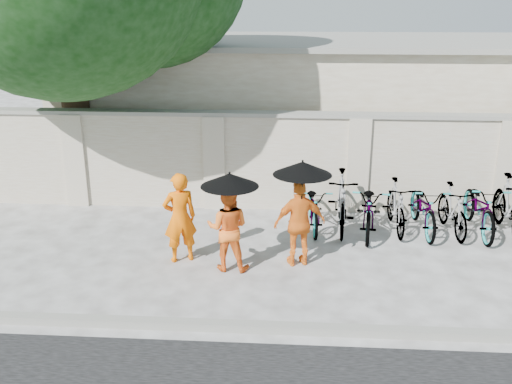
{
  "coord_description": "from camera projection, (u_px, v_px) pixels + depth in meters",
  "views": [
    {
      "loc": [
        0.66,
        -8.41,
        4.27
      ],
      "look_at": [
        0.02,
        0.95,
        1.1
      ],
      "focal_mm": 40.0,
      "sensor_mm": 36.0,
      "label": 1
    }
  ],
  "objects": [
    {
      "name": "parasol_right",
      "position": [
        302.0,
        168.0,
        9.08
      ],
      "size": [
        0.95,
        0.95,
        0.99
      ],
      "color": "black",
      "rests_on": "ground"
    },
    {
      "name": "bike_0",
      "position": [
        314.0,
        207.0,
        11.1
      ],
      "size": [
        0.68,
        1.72,
        0.89
      ],
      "primitive_type": "imported",
      "rotation": [
        0.0,
        0.0,
        0.05
      ],
      "color": "#AEAEAE",
      "rests_on": "ground"
    },
    {
      "name": "bike_7",
      "position": [
        510.0,
        207.0,
        10.74
      ],
      "size": [
        0.55,
        1.89,
        1.13
      ],
      "primitive_type": "imported",
      "rotation": [
        0.0,
        0.0,
        -0.01
      ],
      "color": "#AEAEAE",
      "rests_on": "ground"
    },
    {
      "name": "kerb",
      "position": [
        241.0,
        327.0,
        7.73
      ],
      "size": [
        40.0,
        0.16,
        0.12
      ],
      "primitive_type": "cube",
      "color": "gray",
      "rests_on": "ground"
    },
    {
      "name": "compound_wall",
      "position": [
        309.0,
        163.0,
        12.0
      ],
      "size": [
        20.0,
        0.3,
        2.0
      ],
      "primitive_type": "cube",
      "color": "beige",
      "rests_on": "ground"
    },
    {
      "name": "bike_1",
      "position": [
        341.0,
        201.0,
        11.02
      ],
      "size": [
        0.61,
        1.92,
        1.14
      ],
      "primitive_type": "imported",
      "rotation": [
        0.0,
        0.0,
        -0.04
      ],
      "color": "#AEAEAE",
      "rests_on": "ground"
    },
    {
      "name": "bike_3",
      "position": [
        396.0,
        206.0,
        10.99
      ],
      "size": [
        0.51,
        1.65,
        0.98
      ],
      "primitive_type": "imported",
      "rotation": [
        0.0,
        0.0,
        0.03
      ],
      "color": "#AEAEAE",
      "rests_on": "ground"
    },
    {
      "name": "ground",
      "position": [
        251.0,
        274.0,
        9.36
      ],
      "size": [
        80.0,
        80.0,
        0.0
      ],
      "primitive_type": "plane",
      "color": "silver"
    },
    {
      "name": "building_behind",
      "position": [
        344.0,
        104.0,
        15.34
      ],
      "size": [
        14.0,
        6.0,
        3.2
      ],
      "primitive_type": "cube",
      "color": "beige",
      "rests_on": "ground"
    },
    {
      "name": "bike_4",
      "position": [
        424.0,
        208.0,
        10.94
      ],
      "size": [
        0.7,
        1.85,
        0.96
      ],
      "primitive_type": "imported",
      "rotation": [
        0.0,
        0.0,
        0.04
      ],
      "color": "#AEAEAE",
      "rests_on": "ground"
    },
    {
      "name": "parasol_center",
      "position": [
        230.0,
        180.0,
        8.97
      ],
      "size": [
        0.93,
        0.93,
        0.86
      ],
      "color": "black",
      "rests_on": "ground"
    },
    {
      "name": "bike_5",
      "position": [
        453.0,
        210.0,
        10.85
      ],
      "size": [
        0.57,
        1.61,
        0.95
      ],
      "primitive_type": "imported",
      "rotation": [
        0.0,
        0.0,
        0.08
      ],
      "color": "#AEAEAE",
      "rests_on": "ground"
    },
    {
      "name": "monk_center",
      "position": [
        228.0,
        228.0,
        9.32
      ],
      "size": [
        0.74,
        0.59,
        1.45
      ],
      "primitive_type": "imported",
      "rotation": [
        0.0,
        0.0,
        3.08
      ],
      "color": "orange",
      "rests_on": "ground"
    },
    {
      "name": "monk_right",
      "position": [
        300.0,
        223.0,
        9.47
      ],
      "size": [
        0.94,
        0.58,
        1.49
      ],
      "primitive_type": "imported",
      "rotation": [
        0.0,
        0.0,
        3.41
      ],
      "color": "orange",
      "rests_on": "ground"
    },
    {
      "name": "monk_left",
      "position": [
        180.0,
        218.0,
        9.6
      ],
      "size": [
        0.68,
        0.58,
        1.57
      ],
      "primitive_type": "imported",
      "rotation": [
        0.0,
        0.0,
        3.56
      ],
      "color": "#F66704",
      "rests_on": "ground"
    },
    {
      "name": "bike_6",
      "position": [
        480.0,
        207.0,
        10.87
      ],
      "size": [
        0.7,
        1.95,
        1.02
      ],
      "primitive_type": "imported",
      "rotation": [
        0.0,
        0.0,
        -0.01
      ],
      "color": "#AEAEAE",
      "rests_on": "ground"
    },
    {
      "name": "bike_2",
      "position": [
        370.0,
        209.0,
        10.85
      ],
      "size": [
        0.9,
        1.96,
        0.99
      ],
      "primitive_type": "imported",
      "rotation": [
        0.0,
        0.0,
        -0.13
      ],
      "color": "#AEAEAE",
      "rests_on": "ground"
    }
  ]
}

